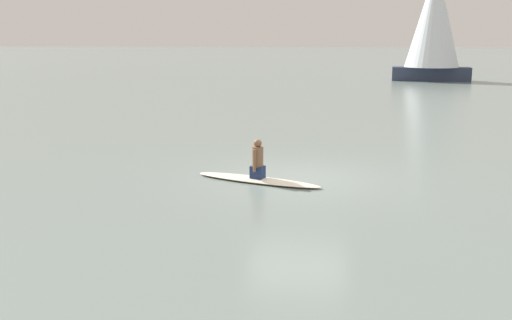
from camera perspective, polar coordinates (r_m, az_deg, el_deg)
The scene contains 4 objects.
ground_plane at distance 14.64m, azimuth 4.15°, elevation -1.75°, with size 400.00×400.00×0.00m, color slate.
surfboard at distance 14.21m, azimuth 0.16°, elevation -1.94°, with size 3.28×0.61×0.10m, color silver.
person_paddler at distance 14.10m, azimuth 0.16°, elevation -0.04°, with size 0.38×0.42×0.96m.
sailboat_center_horizon at distance 49.57m, azimuth 16.94°, elevation 12.87°, with size 6.22×4.64×10.14m.
Camera 1 is at (0.78, -14.21, 3.44)m, focal length 41.08 mm.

